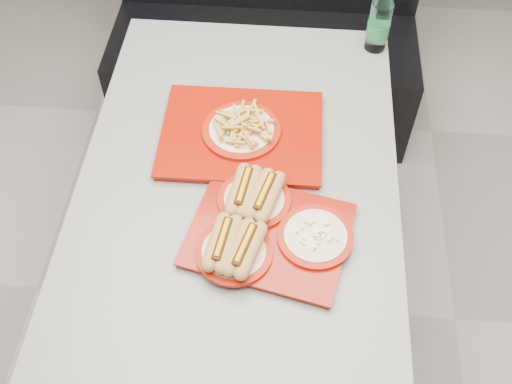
# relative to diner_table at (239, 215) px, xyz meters

# --- Properties ---
(ground) EXTENTS (6.00, 6.00, 0.00)m
(ground) POSITION_rel_diner_table_xyz_m (0.00, 0.00, -0.58)
(ground) COLOR gray
(ground) RESTS_ON ground
(diner_table) EXTENTS (0.92, 1.42, 0.75)m
(diner_table) POSITION_rel_diner_table_xyz_m (0.00, 0.00, 0.00)
(diner_table) COLOR black
(diner_table) RESTS_ON ground
(booth_bench) EXTENTS (1.30, 0.57, 1.35)m
(booth_bench) POSITION_rel_diner_table_xyz_m (0.00, 1.09, -0.18)
(booth_bench) COLOR black
(booth_bench) RESTS_ON ground
(tray_near) EXTENTS (0.46, 0.40, 0.09)m
(tray_near) POSITION_rel_diner_table_xyz_m (0.08, -0.17, 0.20)
(tray_near) COLOR #870F03
(tray_near) RESTS_ON diner_table
(tray_far) EXTENTS (0.48, 0.38, 0.09)m
(tray_far) POSITION_rel_diner_table_xyz_m (-0.00, 0.17, 0.19)
(tray_far) COLOR #870F03
(tray_far) RESTS_ON diner_table
(water_bottle) EXTENTS (0.07, 0.07, 0.24)m
(water_bottle) POSITION_rel_diner_table_xyz_m (0.40, 0.62, 0.27)
(water_bottle) COLOR silver
(water_bottle) RESTS_ON diner_table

